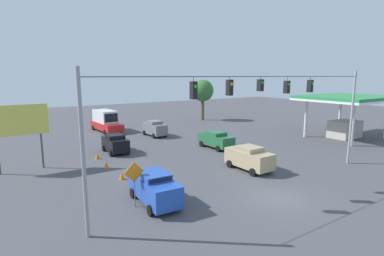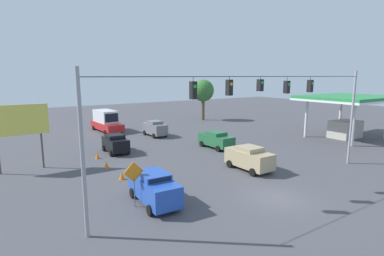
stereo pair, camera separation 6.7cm
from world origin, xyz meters
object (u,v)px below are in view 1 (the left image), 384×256
traffic_cone_second (122,176)px  traffic_cone_third (106,165)px  traffic_cone_nearest (139,189)px  tree_horizon_left (203,91)px  overhead_signal_span (259,111)px  gas_station (347,107)px  work_zone_sign (134,176)px  sedan_green_oncoming_far (216,139)px  sedan_black_withflow_far (115,143)px  sedan_tan_crossing_near (249,158)px  traffic_cone_fourth (97,156)px  box_truck_red_withflow_deep (106,121)px  sedan_blue_parked_shoulder (154,187)px  roadside_billboard (18,124)px  sedan_grey_oncoming_deep (155,128)px

traffic_cone_second → traffic_cone_third: size_ratio=1.00×
traffic_cone_nearest → tree_horizon_left: tree_horizon_left is taller
overhead_signal_span → tree_horizon_left: 33.80m
gas_station → traffic_cone_nearest: bearing=5.6°
work_zone_sign → traffic_cone_third: bearing=-96.4°
sedan_green_oncoming_far → tree_horizon_left: tree_horizon_left is taller
overhead_signal_span → work_zone_sign: size_ratio=8.25×
sedan_black_withflow_far → gas_station: (-27.44, 8.77, 2.95)m
sedan_tan_crossing_near → overhead_signal_span: bearing=52.3°
tree_horizon_left → traffic_cone_second: bearing=43.7°
traffic_cone_second → traffic_cone_fourth: bearing=-90.7°
box_truck_red_withflow_deep → sedan_blue_parked_shoulder: size_ratio=1.53×
sedan_black_withflow_far → tree_horizon_left: 25.76m
overhead_signal_span → sedan_black_withflow_far: 16.82m
box_truck_red_withflow_deep → sedan_black_withflow_far: (2.98, 12.61, -0.49)m
overhead_signal_span → sedan_blue_parked_shoulder: (7.01, -1.83, -4.53)m
tree_horizon_left → traffic_cone_third: bearing=38.8°
gas_station → tree_horizon_left: tree_horizon_left is taller
sedan_tan_crossing_near → work_zone_sign: work_zone_sign is taller
sedan_tan_crossing_near → roadside_billboard: 19.36m
sedan_black_withflow_far → roadside_billboard: size_ratio=0.71×
gas_station → sedan_blue_parked_shoulder: bearing=9.3°
box_truck_red_withflow_deep → sedan_grey_oncoming_deep: box_truck_red_withflow_deep is taller
sedan_blue_parked_shoulder → traffic_cone_second: (0.17, -5.31, -0.75)m
sedan_tan_crossing_near → roadside_billboard: size_ratio=0.77×
box_truck_red_withflow_deep → gas_station: (-24.45, 21.38, 2.46)m
roadside_billboard → traffic_cone_fourth: bearing=-177.2°
sedan_black_withflow_far → sedan_blue_parked_shoulder: bearing=80.8°
sedan_green_oncoming_far → roadside_billboard: roadside_billboard is taller
gas_station → work_zone_sign: 31.30m
roadside_billboard → overhead_signal_span: bearing=134.3°
sedan_green_oncoming_far → roadside_billboard: 19.04m
traffic_cone_nearest → gas_station: (-29.82, -2.91, 3.65)m
roadside_billboard → traffic_cone_nearest: bearing=122.1°
traffic_cone_second → tree_horizon_left: size_ratio=0.08×
traffic_cone_nearest → sedan_green_oncoming_far: bearing=-148.7°
sedan_green_oncoming_far → sedan_grey_oncoming_deep: bearing=-74.6°
sedan_tan_crossing_near → work_zone_sign: (11.01, 1.60, 0.94)m
box_truck_red_withflow_deep → roadside_billboard: roadside_billboard is taller
traffic_cone_nearest → traffic_cone_second: same height
traffic_cone_second → overhead_signal_span: bearing=135.2°
sedan_grey_oncoming_deep → traffic_cone_fourth: 11.91m
traffic_cone_fourth → work_zone_sign: 12.27m
overhead_signal_span → traffic_cone_fourth: bearing=-63.2°
sedan_blue_parked_shoulder → roadside_billboard: 13.88m
work_zone_sign → traffic_cone_fourth: bearing=-95.4°
sedan_black_withflow_far → sedan_green_oncoming_far: size_ratio=0.89×
sedan_black_withflow_far → sedan_green_oncoming_far: bearing=157.5°
traffic_cone_fourth → roadside_billboard: 7.37m
sedan_green_oncoming_far → sedan_tan_crossing_near: bearing=72.6°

